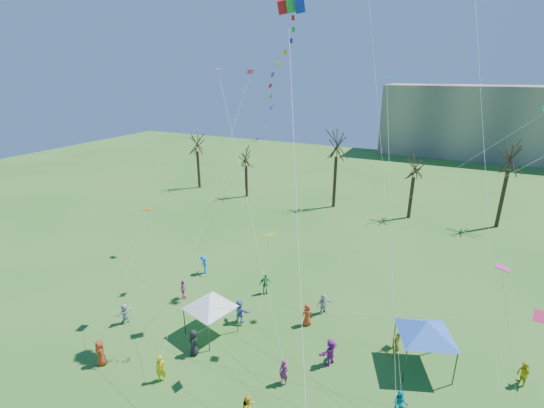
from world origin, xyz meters
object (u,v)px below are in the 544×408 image
at_px(canopy_tent_white, 210,302).
at_px(canopy_tent_blue, 426,328).
at_px(distant_building, 535,124).
at_px(big_box_kite, 280,84).

relative_size(canopy_tent_white, canopy_tent_blue, 0.94).
bearing_deg(canopy_tent_white, distant_building, 69.33).
distance_m(distant_building, canopy_tent_white, 81.10).
height_order(canopy_tent_white, canopy_tent_blue, canopy_tent_blue).
bearing_deg(canopy_tent_blue, distant_building, 78.54).
bearing_deg(canopy_tent_white, big_box_kite, 33.89).
bearing_deg(distant_building, big_box_kite, -108.59).
bearing_deg(canopy_tent_white, canopy_tent_blue, 12.45).
bearing_deg(big_box_kite, canopy_tent_white, -146.11).
bearing_deg(big_box_kite, distant_building, 71.41).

